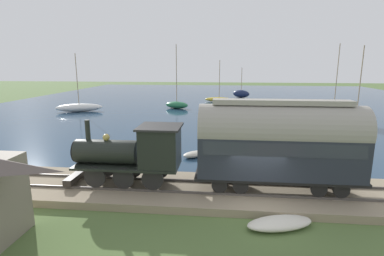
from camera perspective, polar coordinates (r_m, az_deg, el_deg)
name	(u,v)px	position (r m, az deg, el deg)	size (l,w,h in m)	color
ground_plane	(257,211)	(14.56, 12.27, -15.17)	(200.00, 200.00, 0.00)	#516B38
harbor_water	(232,100)	(57.30, 7.56, 5.34)	(80.00, 80.00, 0.01)	navy
rail_embankment	(254,193)	(15.80, 11.72, -12.11)	(4.48, 56.00, 0.50)	gray
steam_locomotive	(135,151)	(15.64, -10.77, -4.38)	(2.11, 5.95, 3.31)	black
passenger_coach	(279,141)	(15.06, 16.24, -2.44)	(2.30, 8.05, 4.46)	black
sailboat_brown	(334,109)	(44.33, 25.37, 3.22)	(1.85, 4.49, 9.20)	brown
sailboat_teal	(356,120)	(36.04, 28.73, 1.27)	(2.62, 4.88, 8.46)	#1E707A
sailboat_navy	(241,94)	(61.65, 9.34, 6.47)	(3.01, 3.79, 5.94)	#192347
sailboat_white	(79,107)	(45.36, -20.68, 3.68)	(3.70, 6.49, 8.05)	white
sailboat_yellow	(219,99)	(53.87, 5.18, 5.46)	(2.00, 5.26, 7.31)	gold
sailboat_green	(177,105)	(45.71, -2.92, 4.49)	(2.73, 4.00, 9.48)	#236B42
rowboat_off_pier	(149,153)	(22.37, -8.11, -4.71)	(1.69, 2.14, 0.37)	silver
rowboat_far_out	(195,154)	(21.78, 0.54, -5.00)	(1.93, 2.07, 0.41)	#B7B2A3
beached_dinghy	(280,223)	(13.36, 16.37, -16.99)	(1.88, 3.00, 0.44)	beige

